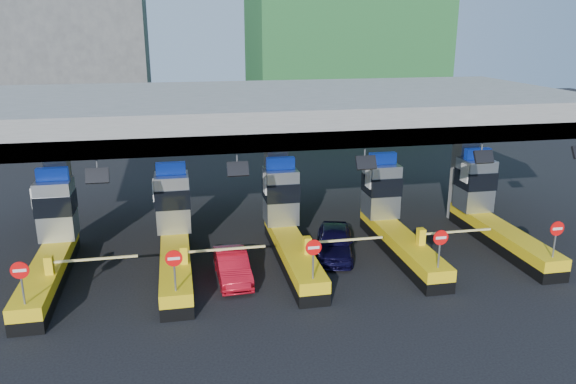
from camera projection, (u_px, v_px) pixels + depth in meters
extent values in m
plane|color=black|center=(288.00, 256.00, 25.41)|extent=(120.00, 120.00, 0.00)
cube|color=slate|center=(276.00, 108.00, 26.45)|extent=(28.00, 12.00, 1.50)
cube|color=#4C4C49|center=(302.00, 140.00, 21.21)|extent=(28.00, 0.60, 0.70)
cube|color=slate|center=(60.00, 191.00, 25.54)|extent=(1.00, 1.00, 5.50)
cube|color=slate|center=(276.00, 180.00, 27.44)|extent=(1.00, 1.00, 5.50)
cube|color=slate|center=(464.00, 170.00, 29.35)|extent=(1.00, 1.00, 5.50)
cylinder|color=slate|center=(97.00, 165.00, 19.95)|extent=(0.06, 0.06, 0.50)
cube|color=black|center=(97.00, 176.00, 19.86)|extent=(0.80, 0.38, 0.54)
cylinder|color=slate|center=(237.00, 159.00, 20.90)|extent=(0.06, 0.06, 0.50)
cube|color=black|center=(238.00, 169.00, 20.81)|extent=(0.80, 0.38, 0.54)
cylinder|color=slate|center=(365.00, 153.00, 21.85)|extent=(0.06, 0.06, 0.50)
cube|color=black|center=(366.00, 163.00, 21.76)|extent=(0.80, 0.38, 0.54)
cylinder|color=slate|center=(482.00, 147.00, 22.80)|extent=(0.06, 0.06, 0.50)
cube|color=black|center=(484.00, 157.00, 22.71)|extent=(0.80, 0.38, 0.54)
cube|color=black|center=(49.00, 279.00, 22.50)|extent=(1.20, 8.00, 0.50)
cube|color=#E5B70C|center=(48.00, 267.00, 22.36)|extent=(1.20, 8.00, 0.50)
cube|color=#9EA3A8|center=(56.00, 209.00, 24.55)|extent=(1.50, 1.50, 2.60)
cube|color=black|center=(56.00, 203.00, 24.44)|extent=(1.56, 1.56, 0.90)
cube|color=#0C2DBF|center=(52.00, 174.00, 24.09)|extent=(1.30, 0.35, 0.55)
cube|color=white|center=(33.00, 197.00, 23.91)|extent=(0.06, 0.70, 0.90)
cylinder|color=slate|center=(22.00, 286.00, 18.72)|extent=(0.07, 0.07, 1.30)
cylinder|color=red|center=(20.00, 270.00, 18.52)|extent=(0.60, 0.04, 0.60)
cube|color=white|center=(20.00, 271.00, 18.50)|extent=(0.42, 0.02, 0.10)
cube|color=#E5B70C|center=(49.00, 265.00, 21.13)|extent=(0.30, 0.35, 0.70)
cube|color=white|center=(95.00, 259.00, 21.41)|extent=(3.20, 0.08, 0.08)
cube|color=black|center=(176.00, 269.00, 23.45)|extent=(1.20, 8.00, 0.50)
cube|color=#E5B70C|center=(175.00, 258.00, 23.31)|extent=(1.20, 8.00, 0.50)
cube|color=#9EA3A8|center=(173.00, 202.00, 25.50)|extent=(1.50, 1.50, 2.60)
cube|color=black|center=(172.00, 196.00, 25.39)|extent=(1.56, 1.56, 0.90)
cube|color=#0C2DBF|center=(171.00, 168.00, 25.04)|extent=(1.30, 0.35, 0.55)
cube|color=white|center=(154.00, 190.00, 24.86)|extent=(0.06, 0.70, 0.90)
cylinder|color=slate|center=(175.00, 274.00, 19.67)|extent=(0.07, 0.07, 1.30)
cylinder|color=red|center=(174.00, 258.00, 19.47)|extent=(0.60, 0.04, 0.60)
cube|color=white|center=(174.00, 259.00, 19.45)|extent=(0.42, 0.02, 0.10)
cube|color=#E5B70C|center=(184.00, 255.00, 22.08)|extent=(0.30, 0.35, 0.70)
cube|color=white|center=(226.00, 249.00, 22.36)|extent=(3.20, 0.08, 0.08)
cube|color=black|center=(293.00, 259.00, 24.40)|extent=(1.20, 8.00, 0.50)
cube|color=#E5B70C|center=(293.00, 248.00, 24.26)|extent=(1.20, 8.00, 0.50)
cube|color=#9EA3A8|center=(281.00, 196.00, 26.45)|extent=(1.50, 1.50, 2.60)
cube|color=black|center=(281.00, 190.00, 26.34)|extent=(1.56, 1.56, 0.90)
cube|color=#0C2DBF|center=(281.00, 163.00, 25.99)|extent=(1.30, 0.35, 0.55)
cube|color=white|center=(265.00, 184.00, 25.81)|extent=(0.06, 0.70, 0.90)
cylinder|color=slate|center=(313.00, 262.00, 20.62)|extent=(0.07, 0.07, 1.30)
cylinder|color=red|center=(313.00, 247.00, 20.42)|extent=(0.60, 0.04, 0.60)
cube|color=white|center=(314.00, 248.00, 20.40)|extent=(0.42, 0.02, 0.10)
cube|color=#E5B70C|center=(307.00, 245.00, 23.03)|extent=(0.30, 0.35, 0.70)
cube|color=white|center=(346.00, 240.00, 23.31)|extent=(3.20, 0.08, 0.08)
cube|color=black|center=(401.00, 250.00, 25.35)|extent=(1.20, 8.00, 0.50)
cube|color=#E5B70C|center=(402.00, 240.00, 25.21)|extent=(1.20, 8.00, 0.50)
cube|color=#9EA3A8|center=(381.00, 190.00, 27.40)|extent=(1.50, 1.50, 2.60)
cube|color=black|center=(382.00, 184.00, 27.29)|extent=(1.56, 1.56, 0.90)
cube|color=#0C2DBF|center=(383.00, 158.00, 26.95)|extent=(1.30, 0.35, 0.55)
cube|color=white|center=(368.00, 178.00, 26.76)|extent=(0.06, 0.70, 0.90)
cylinder|color=slate|center=(439.00, 252.00, 21.57)|extent=(0.07, 0.07, 1.30)
cylinder|color=red|center=(441.00, 238.00, 21.37)|extent=(0.60, 0.04, 0.60)
cube|color=white|center=(441.00, 238.00, 21.35)|extent=(0.42, 0.02, 0.10)
cube|color=#E5B70C|center=(421.00, 236.00, 23.98)|extent=(0.30, 0.35, 0.70)
cube|color=white|center=(457.00, 232.00, 24.26)|extent=(3.20, 0.08, 0.08)
cube|color=black|center=(501.00, 242.00, 26.30)|extent=(1.20, 8.00, 0.50)
cube|color=#E5B70C|center=(502.00, 232.00, 26.16)|extent=(1.20, 8.00, 0.50)
cube|color=#9EA3A8|center=(475.00, 184.00, 28.35)|extent=(1.50, 1.50, 2.60)
cube|color=black|center=(476.00, 179.00, 28.24)|extent=(1.56, 1.56, 0.90)
cube|color=#0C2DBF|center=(478.00, 154.00, 27.90)|extent=(1.30, 0.35, 0.55)
cube|color=white|center=(464.00, 173.00, 27.71)|extent=(0.06, 0.70, 0.90)
cylinder|color=slate|center=(555.00, 242.00, 22.52)|extent=(0.07, 0.07, 1.30)
cylinder|color=red|center=(557.00, 229.00, 22.32)|extent=(0.60, 0.04, 0.60)
cube|color=white|center=(558.00, 229.00, 22.30)|extent=(0.42, 0.02, 0.10)
cube|color=#E5B70C|center=(526.00, 228.00, 24.93)|extent=(0.30, 0.35, 0.70)
cube|color=white|center=(559.00, 224.00, 25.21)|extent=(3.20, 0.08, 0.08)
cube|color=#4C4C49|center=(72.00, 36.00, 54.00)|extent=(14.00, 10.00, 18.00)
imported|color=black|center=(334.00, 242.00, 25.15)|extent=(2.69, 4.34, 1.38)
imported|color=#B50D1B|center=(232.00, 266.00, 22.84)|extent=(1.35, 3.61, 1.18)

